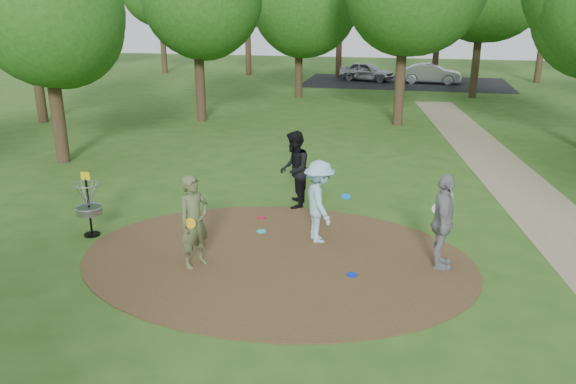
# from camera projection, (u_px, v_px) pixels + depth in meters

# --- Properties ---
(ground) EXTENTS (100.00, 100.00, 0.00)m
(ground) POSITION_uv_depth(u_px,v_px,m) (276.00, 258.00, 11.92)
(ground) COLOR #2D5119
(ground) RESTS_ON ground
(dirt_clearing) EXTENTS (8.40, 8.40, 0.02)m
(dirt_clearing) POSITION_uv_depth(u_px,v_px,m) (276.00, 258.00, 11.92)
(dirt_clearing) COLOR #47301C
(dirt_clearing) RESTS_ON ground
(parking_lot) EXTENTS (14.00, 8.00, 0.01)m
(parking_lot) POSITION_uv_depth(u_px,v_px,m) (405.00, 83.00, 39.30)
(parking_lot) COLOR black
(parking_lot) RESTS_ON ground
(player_observer_with_disc) EXTENTS (0.75, 0.84, 1.94)m
(player_observer_with_disc) POSITION_uv_depth(u_px,v_px,m) (194.00, 222.00, 11.30)
(player_observer_with_disc) COLOR #535F37
(player_observer_with_disc) RESTS_ON ground
(player_throwing_with_disc) EXTENTS (1.31, 1.40, 1.89)m
(player_throwing_with_disc) POSITION_uv_depth(u_px,v_px,m) (319.00, 202.00, 12.53)
(player_throwing_with_disc) COLOR #92C8DA
(player_throwing_with_disc) RESTS_ON ground
(player_walking_with_disc) EXTENTS (0.88, 1.08, 2.04)m
(player_walking_with_disc) POSITION_uv_depth(u_px,v_px,m) (294.00, 170.00, 14.71)
(player_walking_with_disc) COLOR black
(player_walking_with_disc) RESTS_ON ground
(player_waiting_with_disc) EXTENTS (0.50, 1.17, 1.98)m
(player_waiting_with_disc) POSITION_uv_depth(u_px,v_px,m) (443.00, 222.00, 11.22)
(player_waiting_with_disc) COLOR gray
(player_waiting_with_disc) RESTS_ON ground
(disc_ground_cyan) EXTENTS (0.22, 0.22, 0.02)m
(disc_ground_cyan) POSITION_uv_depth(u_px,v_px,m) (261.00, 231.00, 13.28)
(disc_ground_cyan) COLOR #1CCFE3
(disc_ground_cyan) RESTS_ON dirt_clearing
(disc_ground_blue) EXTENTS (0.22, 0.22, 0.02)m
(disc_ground_blue) POSITION_uv_depth(u_px,v_px,m) (352.00, 275.00, 11.13)
(disc_ground_blue) COLOR #0B24C1
(disc_ground_blue) RESTS_ON dirt_clearing
(disc_ground_red) EXTENTS (0.22, 0.22, 0.02)m
(disc_ground_red) POSITION_uv_depth(u_px,v_px,m) (261.00, 217.00, 14.15)
(disc_ground_red) COLOR #B7122C
(disc_ground_red) RESTS_ON dirt_clearing
(car_left) EXTENTS (4.16, 2.54, 1.32)m
(car_left) POSITION_uv_depth(u_px,v_px,m) (367.00, 71.00, 40.06)
(car_left) COLOR #A3A4AA
(car_left) RESTS_ON ground
(car_right) EXTENTS (4.14, 1.58, 1.35)m
(car_right) POSITION_uv_depth(u_px,v_px,m) (431.00, 74.00, 38.66)
(car_right) COLOR #AAADB2
(car_right) RESTS_ON ground
(disc_golf_basket) EXTENTS (0.63, 0.63, 1.54)m
(disc_golf_basket) POSITION_uv_depth(u_px,v_px,m) (88.00, 200.00, 12.85)
(disc_golf_basket) COLOR black
(disc_golf_basket) RESTS_ON ground
(tree_ring) EXTENTS (37.24, 45.88, 9.31)m
(tree_ring) POSITION_uv_depth(u_px,v_px,m) (400.00, 2.00, 19.49)
(tree_ring) COLOR #332316
(tree_ring) RESTS_ON ground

